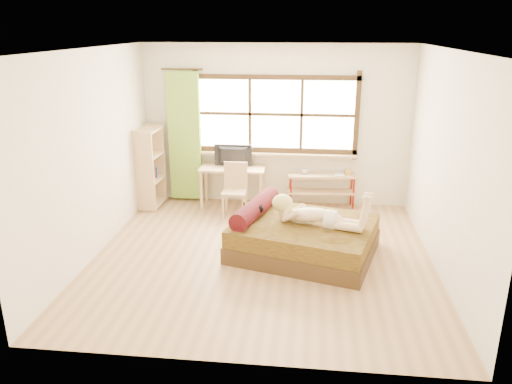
# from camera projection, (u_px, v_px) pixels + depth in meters

# --- Properties ---
(floor) EXTENTS (4.50, 4.50, 0.00)m
(floor) POSITION_uv_depth(u_px,v_px,m) (262.00, 257.00, 6.73)
(floor) COLOR #9E754C
(floor) RESTS_ON ground
(ceiling) EXTENTS (4.50, 4.50, 0.00)m
(ceiling) POSITION_uv_depth(u_px,v_px,m) (263.00, 49.00, 5.87)
(ceiling) COLOR white
(ceiling) RESTS_ON wall_back
(wall_back) EXTENTS (4.50, 0.00, 4.50)m
(wall_back) POSITION_uv_depth(u_px,v_px,m) (276.00, 126.00, 8.42)
(wall_back) COLOR silver
(wall_back) RESTS_ON floor
(wall_front) EXTENTS (4.50, 0.00, 4.50)m
(wall_front) POSITION_uv_depth(u_px,v_px,m) (236.00, 228.00, 4.18)
(wall_front) COLOR silver
(wall_front) RESTS_ON floor
(wall_left) EXTENTS (0.00, 4.50, 4.50)m
(wall_left) POSITION_uv_depth(u_px,v_px,m) (92.00, 155.00, 6.54)
(wall_left) COLOR silver
(wall_left) RESTS_ON floor
(wall_right) EXTENTS (0.00, 4.50, 4.50)m
(wall_right) POSITION_uv_depth(u_px,v_px,m) (446.00, 165.00, 6.06)
(wall_right) COLOR silver
(wall_right) RESTS_ON floor
(window) EXTENTS (2.80, 0.16, 1.46)m
(window) POSITION_uv_depth(u_px,v_px,m) (276.00, 117.00, 8.34)
(window) COLOR #FFEDBF
(window) RESTS_ON wall_back
(curtain) EXTENTS (0.55, 0.10, 2.20)m
(curtain) POSITION_uv_depth(u_px,v_px,m) (185.00, 137.00, 8.53)
(curtain) COLOR #589729
(curtain) RESTS_ON wall_back
(bed) EXTENTS (2.14, 1.89, 0.69)m
(bed) POSITION_uv_depth(u_px,v_px,m) (301.00, 237.00, 6.76)
(bed) COLOR black
(bed) RESTS_ON floor
(woman) EXTENTS (1.32, 0.69, 0.54)m
(woman) POSITION_uv_depth(u_px,v_px,m) (317.00, 205.00, 6.53)
(woman) COLOR beige
(woman) RESTS_ON bed
(kitten) EXTENTS (0.29, 0.18, 0.22)m
(kitten) POSITION_uv_depth(u_px,v_px,m) (252.00, 210.00, 6.81)
(kitten) COLOR black
(kitten) RESTS_ON bed
(desk) EXTENTS (1.10, 0.50, 0.68)m
(desk) POSITION_uv_depth(u_px,v_px,m) (232.00, 173.00, 8.45)
(desk) COLOR tan
(desk) RESTS_ON floor
(monitor) EXTENTS (0.64, 0.09, 0.37)m
(monitor) POSITION_uv_depth(u_px,v_px,m) (233.00, 156.00, 8.41)
(monitor) COLOR black
(monitor) RESTS_ON desk
(chair) EXTENTS (0.38, 0.38, 0.86)m
(chair) POSITION_uv_depth(u_px,v_px,m) (235.00, 186.00, 8.13)
(chair) COLOR tan
(chair) RESTS_ON floor
(pipe_shelf) EXTENTS (1.17, 0.38, 0.65)m
(pipe_shelf) POSITION_uv_depth(u_px,v_px,m) (322.00, 183.00, 8.46)
(pipe_shelf) COLOR tan
(pipe_shelf) RESTS_ON floor
(cup) EXTENTS (0.13, 0.13, 0.09)m
(cup) POSITION_uv_depth(u_px,v_px,m) (304.00, 171.00, 8.43)
(cup) COLOR gray
(cup) RESTS_ON pipe_shelf
(book) EXTENTS (0.18, 0.24, 0.02)m
(book) POSITION_uv_depth(u_px,v_px,m) (334.00, 174.00, 8.39)
(book) COLOR gray
(book) RESTS_ON pipe_shelf
(bookshelf) EXTENTS (0.36, 0.61, 1.36)m
(bookshelf) POSITION_uv_depth(u_px,v_px,m) (150.00, 167.00, 8.40)
(bookshelf) COLOR tan
(bookshelf) RESTS_ON floor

